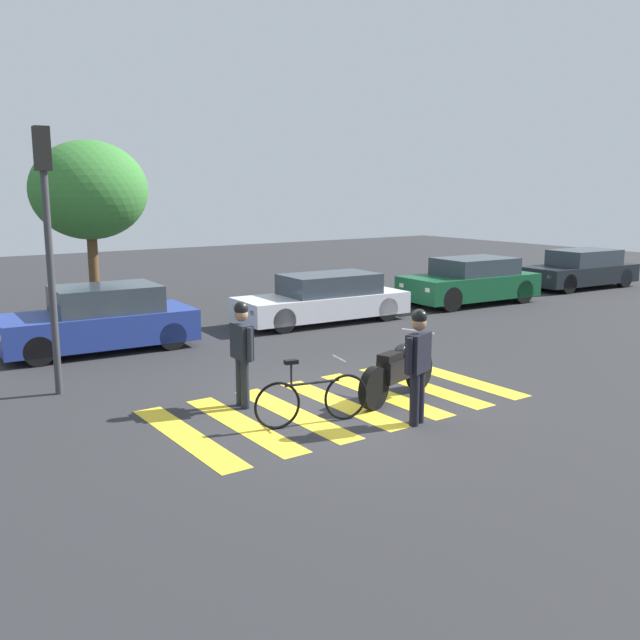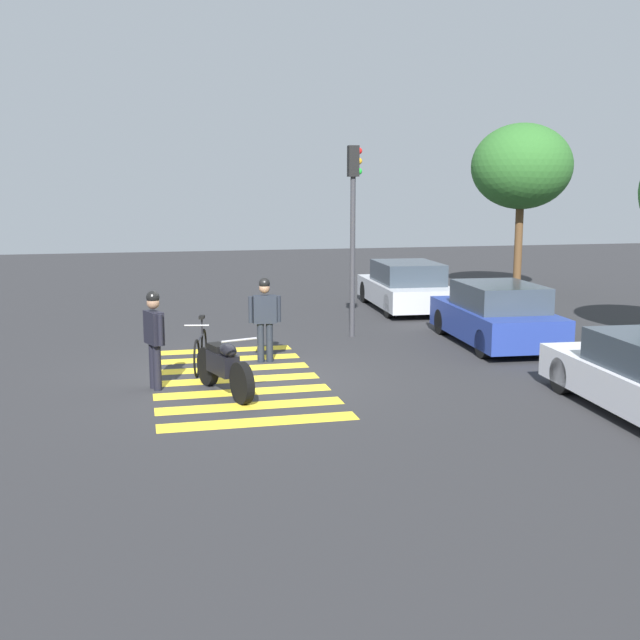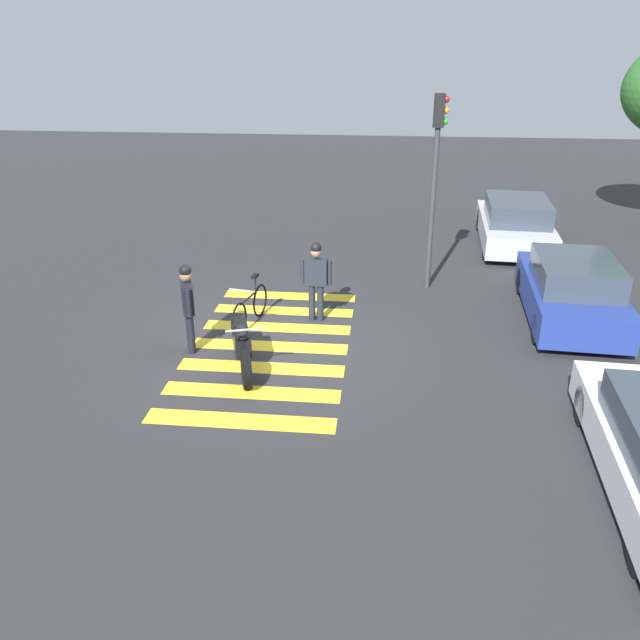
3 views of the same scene
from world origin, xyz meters
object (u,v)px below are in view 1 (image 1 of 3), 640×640
at_px(car_blue_hatchback, 100,320).
at_px(car_green_compact, 470,281).
at_px(car_white_van, 324,299).
at_px(police_motorcycle, 398,371).
at_px(officer_by_motorcycle, 418,359).
at_px(officer_on_foot, 242,347).
at_px(car_black_suv, 581,270).
at_px(traffic_light_pole, 47,219).
at_px(leaning_bicycle, 312,399).

distance_m(car_blue_hatchback, car_green_compact, 11.23).
bearing_deg(car_green_compact, car_white_van, 179.29).
bearing_deg(police_motorcycle, officer_by_motorcycle, -118.06).
height_order(officer_on_foot, car_green_compact, officer_on_foot).
bearing_deg(car_green_compact, car_black_suv, 1.82).
distance_m(police_motorcycle, officer_by_motorcycle, 1.38).
relative_size(police_motorcycle, traffic_light_pole, 0.47).
xyz_separation_m(officer_on_foot, traffic_light_pole, (-2.23, 2.46, 1.98)).
bearing_deg(officer_on_foot, car_green_compact, 25.68).
distance_m(officer_by_motorcycle, traffic_light_pole, 6.43).
relative_size(officer_by_motorcycle, traffic_light_pole, 0.39).
distance_m(car_white_van, car_green_compact, 5.40).
bearing_deg(traffic_light_pole, leaning_bicycle, -54.95).
distance_m(car_white_van, traffic_light_pole, 8.32).
bearing_deg(traffic_light_pole, police_motorcycle, -37.94).
distance_m(police_motorcycle, car_green_compact, 10.40).
relative_size(leaning_bicycle, officer_on_foot, 1.04).
bearing_deg(officer_by_motorcycle, car_green_compact, 39.39).
xyz_separation_m(officer_on_foot, car_black_suv, (16.42, 5.31, -0.34)).
distance_m(leaning_bicycle, officer_by_motorcycle, 1.68).
bearing_deg(car_green_compact, officer_on_foot, -154.32).
distance_m(car_green_compact, car_black_suv, 5.76).
height_order(police_motorcycle, leaning_bicycle, police_motorcycle).
height_order(police_motorcycle, officer_by_motorcycle, officer_by_motorcycle).
distance_m(police_motorcycle, officer_on_foot, 2.61).
distance_m(officer_by_motorcycle, car_black_suv, 16.52).
height_order(officer_by_motorcycle, car_blue_hatchback, officer_by_motorcycle).
height_order(officer_on_foot, traffic_light_pole, traffic_light_pole).
bearing_deg(car_black_suv, police_motorcycle, -155.60).
xyz_separation_m(car_blue_hatchback, car_black_suv, (16.99, -0.02, -0.02)).
relative_size(officer_by_motorcycle, car_green_compact, 0.40).
xyz_separation_m(officer_by_motorcycle, car_black_suv, (14.70, 7.53, -0.36)).
relative_size(police_motorcycle, officer_by_motorcycle, 1.19).
relative_size(officer_on_foot, car_black_suv, 0.39).
height_order(car_black_suv, traffic_light_pole, traffic_light_pole).
height_order(police_motorcycle, officer_on_foot, officer_on_foot).
bearing_deg(leaning_bicycle, officer_on_foot, 107.93).
bearing_deg(car_black_suv, car_white_van, -179.41).
bearing_deg(car_black_suv, traffic_light_pole, -171.31).
height_order(officer_on_foot, car_blue_hatchback, officer_on_foot).
bearing_deg(traffic_light_pole, officer_by_motorcycle, -49.84).
height_order(leaning_bicycle, car_white_van, car_white_van).
distance_m(police_motorcycle, car_white_van, 6.94).
xyz_separation_m(police_motorcycle, car_green_compact, (8.34, 6.21, 0.20)).
distance_m(police_motorcycle, car_blue_hatchback, 7.04).
bearing_deg(car_white_van, officer_on_foot, -135.39).
bearing_deg(car_black_suv, officer_on_foot, -162.08).
bearing_deg(police_motorcycle, car_black_suv, 24.40).
xyz_separation_m(officer_on_foot, car_blue_hatchback, (-0.57, 5.33, -0.32)).
bearing_deg(traffic_light_pole, car_blue_hatchback, 59.92).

